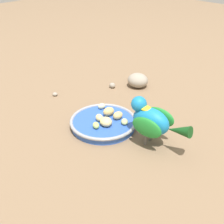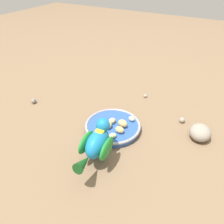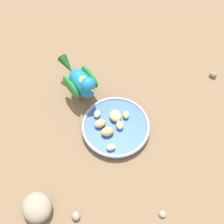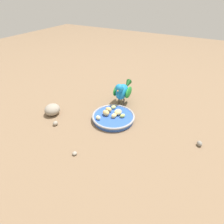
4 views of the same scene
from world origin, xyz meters
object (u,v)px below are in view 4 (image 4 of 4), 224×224
Objects in this scene: apple_piece_3 at (114,116)px; apple_piece_6 at (114,107)px; feeding_bowl at (113,117)px; pebble_0 at (55,123)px; pebble_2 at (200,143)px; apple_piece_1 at (123,115)px; apple_piece_5 at (98,118)px; parrot at (122,91)px; rock_large at (52,109)px; pebble_1 at (75,153)px; apple_piece_2 at (118,112)px; apple_piece_4 at (109,109)px; apple_piece_0 at (106,113)px.

apple_piece_6 is at bearing 120.41° from apple_piece_3.
feeding_bowl is 8.54× the size of pebble_0.
pebble_0 is 0.63m from pebble_2.
apple_piece_5 is (-0.09, -0.07, 0.00)m from apple_piece_1.
parrot reaches higher than rock_large.
pebble_0 is at bearing 151.96° from pebble_1.
pebble_2 is (0.67, 0.12, -0.02)m from rock_large.
apple_piece_2 reaches higher than apple_piece_6.
apple_piece_3 reaches higher than pebble_1.
apple_piece_2 reaches higher than apple_piece_4.
pebble_2 is at bearing 3.45° from apple_piece_0.
apple_piece_0 reaches higher than apple_piece_3.
pebble_0 is at bearing -145.67° from apple_piece_5.
pebble_2 is at bearing -1.16° from apple_piece_4.
apple_piece_1 is at bearing -12.78° from apple_piece_2.
apple_piece_0 is 1.45× the size of apple_piece_5.
apple_piece_0 is 1.41× the size of apple_piece_1.
apple_piece_2 is at bearing 12.40° from parrot.
apple_piece_5 is (-0.01, -0.05, -0.00)m from apple_piece_0.
parrot reaches higher than pebble_0.
rock_large is 3.30× the size of pebble_0.
apple_piece_3 is 0.27m from pebble_0.
pebble_2 reaches higher than pebble_1.
apple_piece_1 reaches higher than pebble_0.
apple_piece_4 is 1.30× the size of apple_piece_6.
apple_piece_0 is 0.08m from apple_piece_1.
apple_piece_0 is 0.42m from pebble_2.
feeding_bowl is 0.27m from pebble_1.
parrot is 2.42× the size of rock_large.
pebble_2 is at bearing 16.98° from pebble_0.
apple_piece_1 is 0.91× the size of apple_piece_3.
apple_piece_6 is (-0.03, 0.06, 0.01)m from feeding_bowl.
apple_piece_1 is 1.36× the size of pebble_1.
pebble_0 is (-0.21, -0.17, -0.00)m from feeding_bowl.
apple_piece_4 reaches higher than apple_piece_5.
apple_piece_3 is at bearing 2.64° from apple_piece_0.
apple_piece_4 is 0.14m from parrot.
apple_piece_3 is 0.08m from apple_piece_6.
apple_piece_0 is 0.27m from rock_large.
apple_piece_0 is at bearing 93.46° from pebble_1.
feeding_bowl is at bearing -61.64° from apple_piece_6.
apple_piece_3 is at bearing 84.24° from pebble_1.
pebble_0 is 1.27× the size of pebble_1.
parrot reaches higher than apple_piece_3.
rock_large reaches higher than apple_piece_5.
feeding_bowl is at bearing 38.55° from pebble_0.
apple_piece_2 is 0.06m from apple_piece_6.
apple_piece_4 is 0.28m from rock_large.
feeding_bowl is 0.27m from pebble_0.
apple_piece_2 is at bearing 84.11° from pebble_1.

